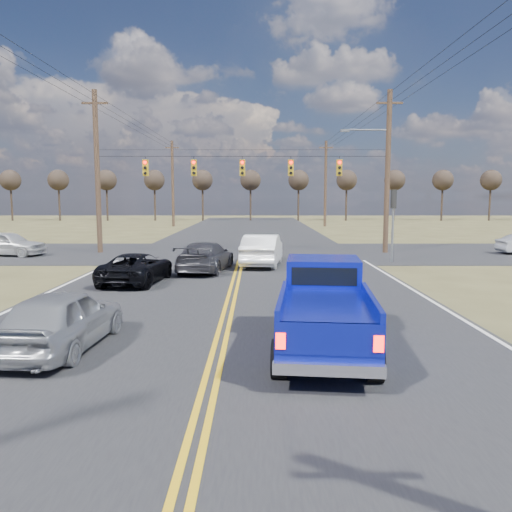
{
  "coord_description": "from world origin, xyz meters",
  "views": [
    {
      "loc": [
        0.88,
        -13.27,
        3.54
      ],
      "look_at": [
        0.86,
        3.76,
        1.5
      ],
      "focal_mm": 35.0,
      "sensor_mm": 36.0,
      "label": 1
    }
  ],
  "objects_px": {
    "pickup_truck": "(324,309)",
    "cross_car_west": "(7,244)",
    "white_car_queue": "(262,250)",
    "silver_suv": "(62,319)",
    "black_suv": "(137,268)",
    "dgrey_car_queue": "(206,257)"
  },
  "relations": [
    {
      "from": "black_suv",
      "to": "cross_car_west",
      "type": "relative_size",
      "value": 1.02
    },
    {
      "from": "white_car_queue",
      "to": "dgrey_car_queue",
      "type": "bearing_deg",
      "value": 44.05
    },
    {
      "from": "silver_suv",
      "to": "black_suv",
      "type": "height_order",
      "value": "silver_suv"
    },
    {
      "from": "black_suv",
      "to": "pickup_truck",
      "type": "bearing_deg",
      "value": 131.64
    },
    {
      "from": "black_suv",
      "to": "dgrey_car_queue",
      "type": "bearing_deg",
      "value": -122.37
    },
    {
      "from": "pickup_truck",
      "to": "silver_suv",
      "type": "xyz_separation_m",
      "value": [
        -6.05,
        0.02,
        -0.25
      ]
    },
    {
      "from": "white_car_queue",
      "to": "cross_car_west",
      "type": "bearing_deg",
      "value": -7.93
    },
    {
      "from": "white_car_queue",
      "to": "cross_car_west",
      "type": "distance_m",
      "value": 15.71
    },
    {
      "from": "cross_car_west",
      "to": "dgrey_car_queue",
      "type": "bearing_deg",
      "value": -108.25
    },
    {
      "from": "dgrey_car_queue",
      "to": "cross_car_west",
      "type": "height_order",
      "value": "cross_car_west"
    },
    {
      "from": "white_car_queue",
      "to": "dgrey_car_queue",
      "type": "height_order",
      "value": "white_car_queue"
    },
    {
      "from": "pickup_truck",
      "to": "cross_car_west",
      "type": "relative_size",
      "value": 1.26
    },
    {
      "from": "black_suv",
      "to": "cross_car_west",
      "type": "bearing_deg",
      "value": -37.23
    },
    {
      "from": "dgrey_car_queue",
      "to": "white_car_queue",
      "type": "bearing_deg",
      "value": -134.8
    },
    {
      "from": "pickup_truck",
      "to": "cross_car_west",
      "type": "distance_m",
      "value": 24.61
    },
    {
      "from": "silver_suv",
      "to": "white_car_queue",
      "type": "relative_size",
      "value": 0.86
    },
    {
      "from": "black_suv",
      "to": "dgrey_car_queue",
      "type": "relative_size",
      "value": 0.93
    },
    {
      "from": "black_suv",
      "to": "white_car_queue",
      "type": "height_order",
      "value": "white_car_queue"
    },
    {
      "from": "dgrey_car_queue",
      "to": "cross_car_west",
      "type": "xyz_separation_m",
      "value": [
        -12.45,
        6.14,
        0.04
      ]
    },
    {
      "from": "dgrey_car_queue",
      "to": "cross_car_west",
      "type": "relative_size",
      "value": 1.11
    },
    {
      "from": "pickup_truck",
      "to": "silver_suv",
      "type": "distance_m",
      "value": 6.06
    },
    {
      "from": "white_car_queue",
      "to": "pickup_truck",
      "type": "bearing_deg",
      "value": 102.28
    }
  ]
}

